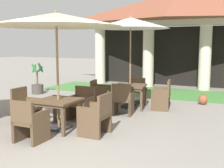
{
  "coord_description": "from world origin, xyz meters",
  "views": [
    {
      "loc": [
        3.22,
        -4.18,
        2.0
      ],
      "look_at": [
        -0.03,
        2.48,
        0.97
      ],
      "focal_mm": 47.01,
      "sensor_mm": 36.0,
      "label": 1
    }
  ],
  "objects_px": {
    "patio_chair_near_foreground_east": "(162,96)",
    "patio_chair_near_foreground_north": "(136,90)",
    "patio_chair_mid_right_east": "(96,116)",
    "patio_chair_mid_right_south": "(30,122)",
    "patio_umbrella_near_foreground": "(131,24)",
    "patio_table_near_foreground": "(130,88)",
    "patio_umbrella_mid_right": "(56,20)",
    "potted_palm_left_edge": "(38,85)",
    "patio_chair_near_foreground_west": "(100,94)",
    "patio_chair_near_foreground_south": "(123,100)",
    "patio_table_mid_right": "(58,103)",
    "terracotta_urn": "(203,100)",
    "patio_chair_mid_right_west": "(25,108)",
    "patio_chair_mid_right_north": "(81,104)"
  },
  "relations": [
    {
      "from": "patio_chair_near_foreground_east",
      "to": "patio_chair_near_foreground_north",
      "type": "relative_size",
      "value": 1.12
    },
    {
      "from": "patio_chair_mid_right_east",
      "to": "patio_chair_mid_right_south",
      "type": "xyz_separation_m",
      "value": [
        -0.99,
        -1.01,
        -0.02
      ]
    },
    {
      "from": "patio_umbrella_near_foreground",
      "to": "patio_chair_mid_right_south",
      "type": "height_order",
      "value": "patio_umbrella_near_foreground"
    },
    {
      "from": "patio_table_near_foreground",
      "to": "patio_umbrella_mid_right",
      "type": "relative_size",
      "value": 0.37
    },
    {
      "from": "potted_palm_left_edge",
      "to": "patio_table_near_foreground",
      "type": "bearing_deg",
      "value": -9.97
    },
    {
      "from": "patio_umbrella_near_foreground",
      "to": "patio_chair_near_foreground_west",
      "type": "bearing_deg",
      "value": -169.19
    },
    {
      "from": "patio_chair_near_foreground_south",
      "to": "patio_table_mid_right",
      "type": "height_order",
      "value": "patio_chair_near_foreground_south"
    },
    {
      "from": "patio_umbrella_near_foreground",
      "to": "patio_umbrella_mid_right",
      "type": "relative_size",
      "value": 0.96
    },
    {
      "from": "patio_umbrella_near_foreground",
      "to": "potted_palm_left_edge",
      "type": "xyz_separation_m",
      "value": [
        -4.32,
        0.76,
        -2.24
      ]
    },
    {
      "from": "patio_chair_near_foreground_west",
      "to": "patio_chair_near_foreground_north",
      "type": "bearing_deg",
      "value": 135.01
    },
    {
      "from": "terracotta_urn",
      "to": "patio_table_mid_right",
      "type": "bearing_deg",
      "value": -120.46
    },
    {
      "from": "patio_table_near_foreground",
      "to": "patio_chair_mid_right_south",
      "type": "distance_m",
      "value": 3.95
    },
    {
      "from": "patio_chair_near_foreground_east",
      "to": "patio_chair_mid_right_east",
      "type": "height_order",
      "value": "patio_chair_mid_right_east"
    },
    {
      "from": "patio_umbrella_near_foreground",
      "to": "terracotta_urn",
      "type": "relative_size",
      "value": 6.89
    },
    {
      "from": "potted_palm_left_edge",
      "to": "patio_table_mid_right",
      "type": "bearing_deg",
      "value": -44.52
    },
    {
      "from": "patio_umbrella_near_foreground",
      "to": "patio_table_near_foreground",
      "type": "bearing_deg",
      "value": -89.1
    },
    {
      "from": "patio_umbrella_mid_right",
      "to": "potted_palm_left_edge",
      "type": "height_order",
      "value": "patio_umbrella_mid_right"
    },
    {
      "from": "patio_chair_mid_right_east",
      "to": "patio_umbrella_near_foreground",
      "type": "bearing_deg",
      "value": 7.27
    },
    {
      "from": "patio_chair_mid_right_west",
      "to": "terracotta_urn",
      "type": "xyz_separation_m",
      "value": [
        3.58,
        4.4,
        -0.24
      ]
    },
    {
      "from": "patio_chair_near_foreground_east",
      "to": "patio_umbrella_mid_right",
      "type": "relative_size",
      "value": 0.31
    },
    {
      "from": "patio_table_near_foreground",
      "to": "patio_table_mid_right",
      "type": "distance_m",
      "value": 2.96
    },
    {
      "from": "patio_chair_near_foreground_east",
      "to": "patio_chair_mid_right_east",
      "type": "distance_m",
      "value": 3.13
    },
    {
      "from": "patio_chair_mid_right_north",
      "to": "potted_palm_left_edge",
      "type": "distance_m",
      "value": 4.57
    },
    {
      "from": "patio_chair_near_foreground_east",
      "to": "potted_palm_left_edge",
      "type": "xyz_separation_m",
      "value": [
        -5.29,
        0.57,
        -0.07
      ]
    },
    {
      "from": "patio_chair_near_foreground_east",
      "to": "terracotta_urn",
      "type": "relative_size",
      "value": 2.19
    },
    {
      "from": "patio_chair_near_foreground_south",
      "to": "patio_chair_near_foreground_north",
      "type": "height_order",
      "value": "patio_chair_near_foreground_south"
    },
    {
      "from": "patio_umbrella_near_foreground",
      "to": "patio_umbrella_mid_right",
      "type": "distance_m",
      "value": 2.96
    },
    {
      "from": "patio_chair_near_foreground_west",
      "to": "patio_chair_mid_right_north",
      "type": "xyz_separation_m",
      "value": [
        0.36,
        -1.72,
        0.01
      ]
    },
    {
      "from": "patio_umbrella_mid_right",
      "to": "patio_chair_mid_right_east",
      "type": "xyz_separation_m",
      "value": [
        1.0,
        0.01,
        -2.09
      ]
    },
    {
      "from": "patio_chair_near_foreground_south",
      "to": "patio_umbrella_mid_right",
      "type": "height_order",
      "value": "patio_umbrella_mid_right"
    },
    {
      "from": "patio_chair_near_foreground_south",
      "to": "patio_chair_near_foreground_east",
      "type": "xyz_separation_m",
      "value": [
        0.79,
        1.16,
        0.0
      ]
    },
    {
      "from": "patio_chair_near_foreground_east",
      "to": "patio_chair_near_foreground_south",
      "type": "bearing_deg",
      "value": 134.94
    },
    {
      "from": "patio_chair_near_foreground_east",
      "to": "terracotta_urn",
      "type": "distance_m",
      "value": 1.67
    },
    {
      "from": "patio_chair_near_foreground_east",
      "to": "patio_umbrella_mid_right",
      "type": "xyz_separation_m",
      "value": [
        -1.57,
        -3.09,
        2.1
      ]
    },
    {
      "from": "patio_table_mid_right",
      "to": "patio_chair_near_foreground_west",
      "type": "bearing_deg",
      "value": 97.81
    },
    {
      "from": "patio_chair_mid_right_south",
      "to": "patio_umbrella_mid_right",
      "type": "bearing_deg",
      "value": 90.0
    },
    {
      "from": "patio_chair_near_foreground_north",
      "to": "patio_chair_mid_right_north",
      "type": "relative_size",
      "value": 0.94
    },
    {
      "from": "patio_chair_near_foreground_south",
      "to": "patio_umbrella_near_foreground",
      "type": "bearing_deg",
      "value": 90.0
    },
    {
      "from": "patio_table_near_foreground",
      "to": "patio_chair_near_foreground_north",
      "type": "distance_m",
      "value": 1.01
    },
    {
      "from": "patio_chair_mid_right_east",
      "to": "patio_chair_mid_right_west",
      "type": "bearing_deg",
      "value": 90.0
    },
    {
      "from": "patio_table_near_foreground",
      "to": "patio_umbrella_near_foreground",
      "type": "height_order",
      "value": "patio_umbrella_near_foreground"
    },
    {
      "from": "patio_chair_mid_right_south",
      "to": "patio_chair_mid_right_west",
      "type": "relative_size",
      "value": 0.97
    },
    {
      "from": "patio_chair_near_foreground_east",
      "to": "patio_chair_mid_right_south",
      "type": "relative_size",
      "value": 1.02
    },
    {
      "from": "patio_chair_near_foreground_north",
      "to": "terracotta_urn",
      "type": "xyz_separation_m",
      "value": [
        2.17,
        0.52,
        -0.23
      ]
    },
    {
      "from": "patio_chair_near_foreground_south",
      "to": "terracotta_urn",
      "type": "xyz_separation_m",
      "value": [
        1.8,
        2.46,
        -0.25
      ]
    },
    {
      "from": "patio_chair_mid_right_west",
      "to": "patio_chair_mid_right_north",
      "type": "bearing_deg",
      "value": 134.96
    },
    {
      "from": "patio_umbrella_mid_right",
      "to": "terracotta_urn",
      "type": "relative_size",
      "value": 7.18
    },
    {
      "from": "patio_chair_mid_right_east",
      "to": "patio_table_mid_right",
      "type": "bearing_deg",
      "value": 90.0
    },
    {
      "from": "patio_chair_mid_right_north",
      "to": "potted_palm_left_edge",
      "type": "height_order",
      "value": "potted_palm_left_edge"
    },
    {
      "from": "patio_table_mid_right",
      "to": "potted_palm_left_edge",
      "type": "distance_m",
      "value": 5.23
    }
  ]
}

